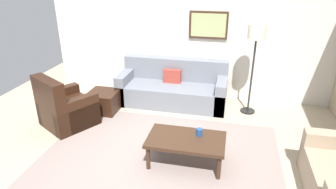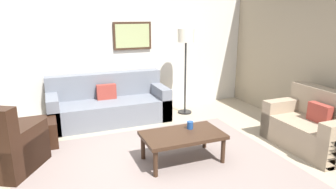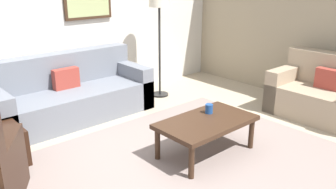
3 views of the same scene
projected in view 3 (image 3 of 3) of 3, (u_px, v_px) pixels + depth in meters
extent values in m
plane|color=tan|center=(183.00, 167.00, 3.72)|extent=(8.00, 8.00, 0.00)
cube|color=silver|center=(61.00, 13.00, 5.11)|extent=(6.00, 0.12, 2.80)
cube|color=gray|center=(332.00, 12.00, 5.14)|extent=(0.12, 5.20, 2.80)
cube|color=gray|center=(183.00, 167.00, 3.72)|extent=(3.53, 2.77, 0.01)
cube|color=slate|center=(74.00, 104.00, 4.93)|extent=(2.19, 0.90, 0.42)
cube|color=slate|center=(61.00, 83.00, 5.09)|extent=(2.19, 0.24, 0.88)
cube|color=slate|center=(131.00, 83.00, 5.52)|extent=(0.20, 0.90, 0.62)
cube|color=#99382D|center=(66.00, 78.00, 4.88)|extent=(0.36, 0.12, 0.28)
cube|color=gray|center=(320.00, 103.00, 4.95)|extent=(0.82, 1.31, 0.42)
cube|color=gray|center=(331.00, 84.00, 5.06)|extent=(0.24, 1.31, 0.88)
cube|color=gray|center=(285.00, 87.00, 5.31)|extent=(0.82, 0.20, 0.62)
cube|color=#99382D|center=(329.00, 79.00, 4.85)|extent=(0.12, 0.36, 0.28)
cube|color=black|center=(8.00, 174.00, 3.03)|extent=(0.55, 0.77, 0.60)
cylinder|color=#382316|center=(191.00, 162.00, 3.46)|extent=(0.06, 0.06, 0.36)
cylinder|color=#382316|center=(251.00, 134.00, 4.07)|extent=(0.06, 0.06, 0.36)
cylinder|color=#382316|center=(158.00, 144.00, 3.82)|extent=(0.06, 0.06, 0.36)
cylinder|color=#382316|center=(217.00, 121.00, 4.44)|extent=(0.06, 0.06, 0.36)
cube|color=#382316|center=(206.00, 122.00, 3.88)|extent=(1.10, 0.64, 0.05)
cylinder|color=#1E478C|center=(209.00, 109.00, 4.05)|extent=(0.09, 0.09, 0.11)
cylinder|color=black|center=(160.00, 94.00, 5.92)|extent=(0.28, 0.28, 0.03)
cylinder|color=#262626|center=(160.00, 53.00, 5.69)|extent=(0.04, 0.04, 1.45)
cube|color=#382316|center=(88.00, 1.00, 5.25)|extent=(0.77, 0.04, 0.54)
cube|color=tan|center=(88.00, 1.00, 5.24)|extent=(0.69, 0.01, 0.46)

